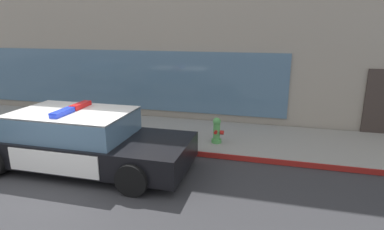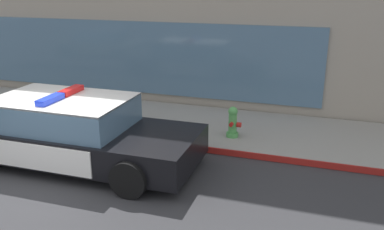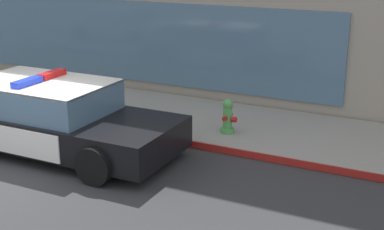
% 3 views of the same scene
% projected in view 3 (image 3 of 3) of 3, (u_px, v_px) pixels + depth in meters
% --- Properties ---
extents(ground, '(48.00, 48.00, 0.00)m').
position_uv_depth(ground, '(10.00, 173.00, 9.63)').
color(ground, '#303033').
extents(sidewalk, '(48.00, 2.87, 0.15)m').
position_uv_depth(sidewalk, '(132.00, 110.00, 13.01)').
color(sidewalk, gray).
rests_on(sidewalk, ground).
extents(curb_red_paint, '(28.80, 0.04, 0.14)m').
position_uv_depth(curb_red_paint, '(96.00, 127.00, 11.78)').
color(curb_red_paint, maroon).
rests_on(curb_red_paint, ground).
extents(police_cruiser, '(5.20, 2.19, 1.49)m').
position_uv_depth(police_cruiser, '(49.00, 116.00, 10.52)').
color(police_cruiser, black).
rests_on(police_cruiser, ground).
extents(fire_hydrant, '(0.34, 0.39, 0.73)m').
position_uv_depth(fire_hydrant, '(228.00, 117.00, 11.11)').
color(fire_hydrant, '#4C994C').
rests_on(fire_hydrant, sidewalk).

